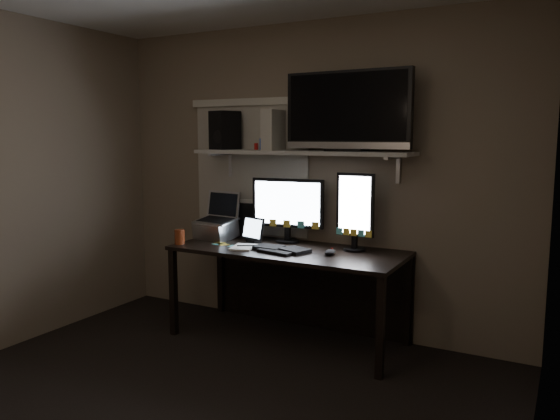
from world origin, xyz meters
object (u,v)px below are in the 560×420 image
Objects in this scene: keyboard at (282,249)px; tv at (347,111)px; cup at (180,237)px; monitor_portrait at (355,211)px; game_console at (274,130)px; desk at (295,268)px; tablet at (254,230)px; speaker at (225,130)px; monitor_landscape at (288,210)px; mouse at (330,252)px; laptop at (216,216)px.

tv is (0.40, 0.29, 1.04)m from keyboard.
tv reaches higher than cup.
monitor_portrait is at bearing -15.05° from tv.
tv reaches higher than game_console.
desk is 15.16× the size of cup.
tablet is at bearing -168.22° from tv.
game_console is at bearing 14.37° from speaker.
tablet is (-0.36, -0.03, 0.28)m from desk.
monitor_landscape is 1.90× the size of speaker.
tablet is (-0.24, -0.14, -0.16)m from monitor_landscape.
cup is 0.37× the size of speaker.
monitor_landscape reaches higher than mouse.
mouse is 1.44m from speaker.
monitor_landscape is 0.60m from monitor_portrait.
monitor_portrait is 0.60× the size of tv.
cup is at bearing -104.21° from laptop.
mouse is 0.99× the size of cup.
tablet reaches higher than mouse.
mouse is at bearing 15.96° from keyboard.
cup is 0.98m from speaker.
monitor_landscape is 0.42m from keyboard.
mouse is (0.38, 0.03, 0.01)m from keyboard.
cup is at bearing -157.59° from keyboard.
desk is at bearing 23.61° from cup.
tv is 1.12m from speaker.
speaker is at bearing 161.24° from mouse.
laptop reaches higher than desk.
mouse is at bearing -109.21° from monitor_portrait.
game_console is at bearing -176.61° from tv.
desk is at bearing -23.33° from game_console.
cup is at bearing -127.65° from tablet.
monitor_portrait is 0.75m from tv.
speaker is (-1.20, 0.04, 0.61)m from monitor_portrait.
monitor_portrait is 2.49× the size of tablet.
keyboard is 0.86m from cup.
game_console is at bearing 139.41° from keyboard.
laptop is at bearing -171.98° from monitor_landscape.
monitor_landscape is 0.93m from tv.
tablet is 0.62× the size of laptop.
monitor_landscape is (-0.12, 0.11, 0.45)m from desk.
game_console is (0.62, 0.45, 0.85)m from cup.
tv is (-0.09, 0.03, 0.75)m from monitor_portrait.
desk is 15.26× the size of mouse.
tv is at bearing 12.60° from desk.
game_console is at bearing 36.05° from cup.
mouse is (0.50, -0.29, -0.25)m from monitor_landscape.
desk is at bearing -164.77° from tv.
mouse reaches higher than desk.
monitor_portrait is 0.62m from keyboard.
desk is 1.81× the size of tv.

